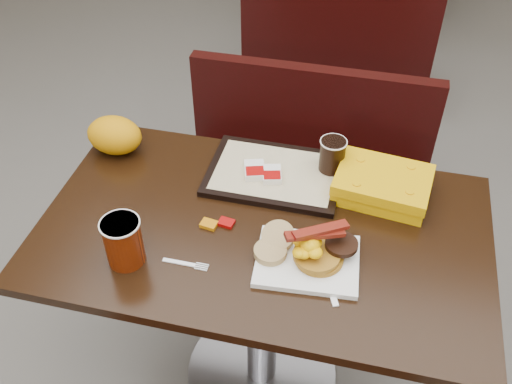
% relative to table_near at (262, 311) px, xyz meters
% --- Properties ---
extents(floor, '(6.00, 7.00, 0.01)m').
position_rel_table_near_xyz_m(floor, '(0.00, 0.00, -0.38)').
color(floor, slate).
rests_on(floor, ground).
extents(table_near, '(1.20, 0.70, 0.75)m').
position_rel_table_near_xyz_m(table_near, '(0.00, 0.00, 0.00)').
color(table_near, black).
rests_on(table_near, floor).
extents(bench_near_n, '(1.00, 0.46, 0.72)m').
position_rel_table_near_xyz_m(bench_near_n, '(0.00, 0.70, -0.02)').
color(bench_near_n, black).
rests_on(bench_near_n, floor).
extents(bench_far_s, '(1.00, 0.46, 0.72)m').
position_rel_table_near_xyz_m(bench_far_s, '(0.00, 1.90, -0.02)').
color(bench_far_s, black).
rests_on(bench_far_s, floor).
extents(platter, '(0.27, 0.22, 0.02)m').
position_rel_table_near_xyz_m(platter, '(0.14, -0.10, 0.38)').
color(platter, white).
rests_on(platter, table_near).
extents(pancake_stack, '(0.13, 0.13, 0.03)m').
position_rel_table_near_xyz_m(pancake_stack, '(0.16, -0.09, 0.40)').
color(pancake_stack, '#A0691A').
rests_on(pancake_stack, platter).
extents(sausage_patty, '(0.09, 0.09, 0.01)m').
position_rel_table_near_xyz_m(sausage_patty, '(0.21, -0.06, 0.42)').
color(sausage_patty, black).
rests_on(sausage_patty, pancake_stack).
extents(scrambled_eggs, '(0.11, 0.10, 0.05)m').
position_rel_table_near_xyz_m(scrambled_eggs, '(0.14, -0.10, 0.44)').
color(scrambled_eggs, '#FFA905').
rests_on(scrambled_eggs, pancake_stack).
extents(bacon_strips, '(0.17, 0.13, 0.01)m').
position_rel_table_near_xyz_m(bacon_strips, '(0.15, -0.08, 0.47)').
color(bacon_strips, '#4D0506').
rests_on(bacon_strips, scrambled_eggs).
extents(muffin_bottom, '(0.09, 0.09, 0.02)m').
position_rel_table_near_xyz_m(muffin_bottom, '(0.04, -0.10, 0.40)').
color(muffin_bottom, '#A78258').
rests_on(muffin_bottom, platter).
extents(muffin_top, '(0.10, 0.10, 0.05)m').
position_rel_table_near_xyz_m(muffin_top, '(0.05, -0.06, 0.41)').
color(muffin_top, '#A78258').
rests_on(muffin_top, platter).
extents(coffee_cup_near, '(0.11, 0.11, 0.13)m').
position_rel_table_near_xyz_m(coffee_cup_near, '(-0.31, -0.19, 0.44)').
color(coffee_cup_near, '#882504').
rests_on(coffee_cup_near, table_near).
extents(fork, '(0.12, 0.02, 0.00)m').
position_rel_table_near_xyz_m(fork, '(-0.18, -0.17, 0.38)').
color(fork, white).
rests_on(fork, table_near).
extents(knife, '(0.08, 0.17, 0.00)m').
position_rel_table_near_xyz_m(knife, '(0.19, -0.13, 0.38)').
color(knife, white).
rests_on(knife, table_near).
extents(condiment_syrup, '(0.05, 0.04, 0.01)m').
position_rel_table_near_xyz_m(condiment_syrup, '(-0.14, -0.03, 0.38)').
color(condiment_syrup, '#B76A07').
rests_on(condiment_syrup, table_near).
extents(condiment_ketchup, '(0.05, 0.04, 0.01)m').
position_rel_table_near_xyz_m(condiment_ketchup, '(-0.10, -0.01, 0.38)').
color(condiment_ketchup, '#8C0504').
rests_on(condiment_ketchup, table_near).
extents(tray, '(0.39, 0.28, 0.02)m').
position_rel_table_near_xyz_m(tray, '(-0.01, 0.21, 0.38)').
color(tray, black).
rests_on(tray, table_near).
extents(hashbrown_sleeve_left, '(0.08, 0.09, 0.02)m').
position_rel_table_near_xyz_m(hashbrown_sleeve_left, '(-0.07, 0.19, 0.40)').
color(hashbrown_sleeve_left, silver).
rests_on(hashbrown_sleeve_left, tray).
extents(hashbrown_sleeve_right, '(0.07, 0.08, 0.02)m').
position_rel_table_near_xyz_m(hashbrown_sleeve_right, '(-0.02, 0.19, 0.40)').
color(hashbrown_sleeve_right, silver).
rests_on(hashbrown_sleeve_right, tray).
extents(coffee_cup_far, '(0.09, 0.09, 0.10)m').
position_rel_table_near_xyz_m(coffee_cup_far, '(0.14, 0.26, 0.44)').
color(coffee_cup_far, black).
rests_on(coffee_cup_far, tray).
extents(clamshell, '(0.28, 0.23, 0.07)m').
position_rel_table_near_xyz_m(clamshell, '(0.30, 0.21, 0.41)').
color(clamshell, '#D79A03').
rests_on(clamshell, table_near).
extents(paper_bag, '(0.18, 0.14, 0.12)m').
position_rel_table_near_xyz_m(paper_bag, '(-0.52, 0.22, 0.43)').
color(paper_bag, '#CA8C06').
rests_on(paper_bag, table_near).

